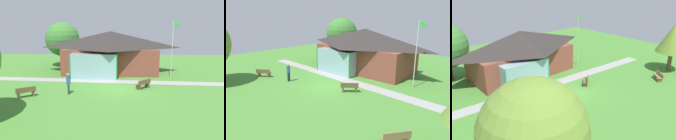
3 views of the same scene
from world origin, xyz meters
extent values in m
plane|color=#478433|center=(0.00, 0.00, 0.00)|extent=(44.00, 44.00, 0.00)
cube|color=brown|center=(-0.94, 7.08, 1.45)|extent=(10.58, 5.18, 2.91)
pyramid|color=#2D2826|center=(-0.94, 7.08, 3.85)|extent=(11.58, 6.18, 1.89)
cube|color=#8CB2BF|center=(-2.53, 3.89, 1.31)|extent=(4.76, 1.20, 2.62)
cylinder|color=green|center=(-4.91, 3.29, 1.31)|extent=(0.12, 0.12, 2.62)
cylinder|color=green|center=(-0.15, 3.29, 1.31)|extent=(0.12, 0.12, 2.62)
cube|color=#999993|center=(0.00, 2.64, 0.01)|extent=(25.49, 2.95, 0.03)
cylinder|color=silver|center=(5.74, 5.21, 2.96)|extent=(0.08, 0.08, 5.92)
cube|color=green|center=(6.04, 5.21, 5.57)|extent=(0.60, 0.02, 0.40)
cube|color=brown|center=(-7.18, -2.20, 0.45)|extent=(1.49, 1.20, 0.06)
cube|color=brown|center=(-7.64, -2.50, 0.20)|extent=(0.36, 0.42, 0.39)
cube|color=brown|center=(-6.72, -1.89, 0.20)|extent=(0.36, 0.42, 0.39)
cube|color=brown|center=(-7.07, -2.35, 0.66)|extent=(1.28, 0.88, 0.36)
cube|color=brown|center=(2.23, 0.44, 0.45)|extent=(1.43, 1.30, 0.06)
cube|color=brown|center=(1.81, 0.09, 0.20)|extent=(0.38, 0.41, 0.39)
cube|color=brown|center=(2.65, 0.80, 0.20)|extent=(0.38, 0.41, 0.39)
cube|color=brown|center=(2.35, 0.30, 0.66)|extent=(1.19, 1.01, 0.36)
cylinder|color=#2D3347|center=(-3.98, -1.41, 0.42)|extent=(0.14, 0.14, 0.85)
cylinder|color=#2D3347|center=(-4.00, -1.23, 0.42)|extent=(0.14, 0.14, 0.85)
cylinder|color=#3359A5|center=(-3.99, -1.32, 1.18)|extent=(0.34, 0.34, 0.65)
sphere|color=tan|center=(-3.99, -1.32, 1.62)|extent=(0.24, 0.24, 0.24)
cylinder|color=brown|center=(-7.45, 10.53, 0.97)|extent=(0.50, 0.50, 1.94)
sphere|color=#3D7F33|center=(-7.45, 10.53, 3.62)|extent=(4.49, 4.49, 4.49)
camera|label=1|loc=(0.18, -18.20, 5.65)|focal=34.86mm
camera|label=2|loc=(12.63, -12.52, 6.42)|focal=33.36mm
camera|label=3|loc=(-13.51, -14.05, 9.97)|focal=37.61mm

